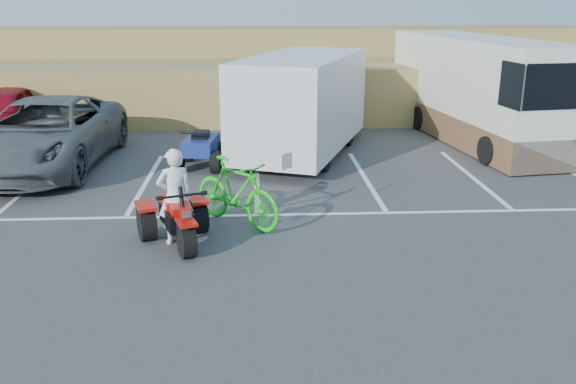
{
  "coord_description": "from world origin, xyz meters",
  "views": [
    {
      "loc": [
        -0.01,
        -9.47,
        4.28
      ],
      "look_at": [
        0.55,
        0.81,
        1.0
      ],
      "focal_mm": 38.0,
      "sensor_mm": 36.0,
      "label": 1
    }
  ],
  "objects_px": {
    "green_dirt_bike": "(236,192)",
    "quad_atv_green": "(261,147)",
    "cargo_trailer": "(303,102)",
    "rider": "(175,196)",
    "quad_atv_blue": "(202,167)",
    "red_trike_atv": "(180,245)",
    "grey_pickup": "(46,134)",
    "rv_motorhome": "(474,97)"
  },
  "relations": [
    {
      "from": "red_trike_atv",
      "to": "rider",
      "type": "xyz_separation_m",
      "value": [
        -0.05,
        0.14,
        0.88
      ]
    },
    {
      "from": "grey_pickup",
      "to": "rv_motorhome",
      "type": "relative_size",
      "value": 0.72
    },
    {
      "from": "rider",
      "to": "cargo_trailer",
      "type": "relative_size",
      "value": 0.27
    },
    {
      "from": "green_dirt_bike",
      "to": "quad_atv_green",
      "type": "xyz_separation_m",
      "value": [
        0.54,
        6.62,
        -0.67
      ]
    },
    {
      "from": "red_trike_atv",
      "to": "green_dirt_bike",
      "type": "xyz_separation_m",
      "value": [
        1.02,
        1.0,
        0.67
      ]
    },
    {
      "from": "rider",
      "to": "cargo_trailer",
      "type": "bearing_deg",
      "value": -133.1
    },
    {
      "from": "rider",
      "to": "quad_atv_blue",
      "type": "distance_m",
      "value": 5.32
    },
    {
      "from": "rider",
      "to": "quad_atv_blue",
      "type": "bearing_deg",
      "value": -109.96
    },
    {
      "from": "rider",
      "to": "quad_atv_green",
      "type": "xyz_separation_m",
      "value": [
        1.61,
        7.48,
        -0.88
      ]
    },
    {
      "from": "rv_motorhome",
      "to": "quad_atv_blue",
      "type": "relative_size",
      "value": 5.37
    },
    {
      "from": "cargo_trailer",
      "to": "rv_motorhome",
      "type": "height_order",
      "value": "rv_motorhome"
    },
    {
      "from": "rider",
      "to": "grey_pickup",
      "type": "distance_m",
      "value": 6.82
    },
    {
      "from": "green_dirt_bike",
      "to": "quad_atv_blue",
      "type": "height_order",
      "value": "green_dirt_bike"
    },
    {
      "from": "green_dirt_bike",
      "to": "cargo_trailer",
      "type": "xyz_separation_m",
      "value": [
        1.72,
        5.59,
        0.84
      ]
    },
    {
      "from": "grey_pickup",
      "to": "quad_atv_blue",
      "type": "height_order",
      "value": "grey_pickup"
    },
    {
      "from": "green_dirt_bike",
      "to": "grey_pickup",
      "type": "height_order",
      "value": "grey_pickup"
    },
    {
      "from": "red_trike_atv",
      "to": "grey_pickup",
      "type": "bearing_deg",
      "value": 106.2
    },
    {
      "from": "quad_atv_blue",
      "to": "quad_atv_green",
      "type": "bearing_deg",
      "value": 62.07
    },
    {
      "from": "rider",
      "to": "grey_pickup",
      "type": "relative_size",
      "value": 0.28
    },
    {
      "from": "quad_atv_green",
      "to": "rider",
      "type": "bearing_deg",
      "value": -125.63
    },
    {
      "from": "rv_motorhome",
      "to": "quad_atv_blue",
      "type": "height_order",
      "value": "rv_motorhome"
    },
    {
      "from": "cargo_trailer",
      "to": "quad_atv_green",
      "type": "bearing_deg",
      "value": 159.32
    },
    {
      "from": "rider",
      "to": "quad_atv_blue",
      "type": "relative_size",
      "value": 1.07
    },
    {
      "from": "grey_pickup",
      "to": "quad_atv_green",
      "type": "bearing_deg",
      "value": 21.68
    },
    {
      "from": "rv_motorhome",
      "to": "red_trike_atv",
      "type": "bearing_deg",
      "value": -142.29
    },
    {
      "from": "red_trike_atv",
      "to": "grey_pickup",
      "type": "relative_size",
      "value": 0.27
    },
    {
      "from": "red_trike_atv",
      "to": "rv_motorhome",
      "type": "distance_m",
      "value": 11.83
    },
    {
      "from": "grey_pickup",
      "to": "quad_atv_blue",
      "type": "relative_size",
      "value": 3.89
    },
    {
      "from": "green_dirt_bike",
      "to": "quad_atv_green",
      "type": "bearing_deg",
      "value": 39.73
    },
    {
      "from": "cargo_trailer",
      "to": "grey_pickup",
      "type": "bearing_deg",
      "value": -151.67
    },
    {
      "from": "red_trike_atv",
      "to": "quad_atv_green",
      "type": "relative_size",
      "value": 1.34
    },
    {
      "from": "quad_atv_blue",
      "to": "quad_atv_green",
      "type": "relative_size",
      "value": 1.29
    },
    {
      "from": "quad_atv_blue",
      "to": "green_dirt_bike",
      "type": "bearing_deg",
      "value": -69.11
    },
    {
      "from": "grey_pickup",
      "to": "rv_motorhome",
      "type": "distance_m",
      "value": 12.66
    },
    {
      "from": "green_dirt_bike",
      "to": "grey_pickup",
      "type": "bearing_deg",
      "value": 92.14
    },
    {
      "from": "cargo_trailer",
      "to": "quad_atv_green",
      "type": "xyz_separation_m",
      "value": [
        -1.18,
        1.03,
        -1.51
      ]
    },
    {
      "from": "rv_motorhome",
      "to": "quad_atv_green",
      "type": "bearing_deg",
      "value": 178.64
    },
    {
      "from": "cargo_trailer",
      "to": "quad_atv_blue",
      "type": "xyz_separation_m",
      "value": [
        -2.77,
        -1.21,
        -1.51
      ]
    },
    {
      "from": "red_trike_atv",
      "to": "quad_atv_green",
      "type": "xyz_separation_m",
      "value": [
        1.56,
        7.63,
        0.0
      ]
    },
    {
      "from": "rv_motorhome",
      "to": "quad_atv_blue",
      "type": "xyz_separation_m",
      "value": [
        -8.3,
        -2.97,
        -1.35
      ]
    },
    {
      "from": "cargo_trailer",
      "to": "quad_atv_green",
      "type": "relative_size",
      "value": 5.04
    },
    {
      "from": "grey_pickup",
      "to": "quad_atv_blue",
      "type": "xyz_separation_m",
      "value": [
        4.06,
        -0.26,
        -0.89
      ]
    }
  ]
}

